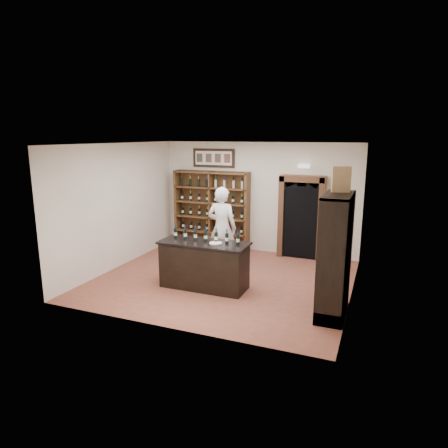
{
  "coord_description": "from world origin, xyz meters",
  "views": [
    {
      "loc": [
        3.19,
        -7.89,
        3.19
      ],
      "look_at": [
        -0.11,
        0.3,
        1.21
      ],
      "focal_mm": 32.0,
      "sensor_mm": 36.0,
      "label": 1
    }
  ],
  "objects_px": {
    "tasting_counter": "(204,265)",
    "shopkeeper": "(222,228)",
    "counter_bottle_0": "(175,233)",
    "wine_shelf": "(212,210)",
    "wine_crate": "(341,179)",
    "side_cabinet": "(336,275)"
  },
  "relations": [
    {
      "from": "tasting_counter",
      "to": "shopkeeper",
      "type": "distance_m",
      "value": 1.49
    },
    {
      "from": "wine_shelf",
      "to": "counter_bottle_0",
      "type": "height_order",
      "value": "wine_shelf"
    },
    {
      "from": "wine_shelf",
      "to": "tasting_counter",
      "type": "distance_m",
      "value": 3.19
    },
    {
      "from": "tasting_counter",
      "to": "wine_crate",
      "type": "relative_size",
      "value": 4.2
    },
    {
      "from": "tasting_counter",
      "to": "side_cabinet",
      "type": "relative_size",
      "value": 0.85
    },
    {
      "from": "wine_shelf",
      "to": "counter_bottle_0",
      "type": "xyz_separation_m",
      "value": [
        0.38,
        -2.85,
        0.01
      ]
    },
    {
      "from": "shopkeeper",
      "to": "side_cabinet",
      "type": "bearing_deg",
      "value": 150.31
    },
    {
      "from": "counter_bottle_0",
      "to": "wine_crate",
      "type": "relative_size",
      "value": 0.67
    },
    {
      "from": "counter_bottle_0",
      "to": "shopkeeper",
      "type": "height_order",
      "value": "shopkeeper"
    },
    {
      "from": "side_cabinet",
      "to": "tasting_counter",
      "type": "bearing_deg",
      "value": 173.72
    },
    {
      "from": "tasting_counter",
      "to": "wine_crate",
      "type": "bearing_deg",
      "value": -0.97
    },
    {
      "from": "side_cabinet",
      "to": "shopkeeper",
      "type": "xyz_separation_m",
      "value": [
        -2.89,
        1.69,
        0.24
      ]
    },
    {
      "from": "tasting_counter",
      "to": "side_cabinet",
      "type": "distance_m",
      "value": 2.75
    },
    {
      "from": "tasting_counter",
      "to": "wine_shelf",
      "type": "bearing_deg",
      "value": 110.56
    },
    {
      "from": "wine_shelf",
      "to": "wine_crate",
      "type": "height_order",
      "value": "wine_crate"
    },
    {
      "from": "tasting_counter",
      "to": "shopkeeper",
      "type": "bearing_deg",
      "value": 96.68
    },
    {
      "from": "wine_shelf",
      "to": "tasting_counter",
      "type": "xyz_separation_m",
      "value": [
        1.1,
        -2.93,
        -0.61
      ]
    },
    {
      "from": "side_cabinet",
      "to": "shopkeeper",
      "type": "distance_m",
      "value": 3.35
    },
    {
      "from": "wine_crate",
      "to": "counter_bottle_0",
      "type": "bearing_deg",
      "value": 163.6
    },
    {
      "from": "wine_shelf",
      "to": "counter_bottle_0",
      "type": "distance_m",
      "value": 2.87
    },
    {
      "from": "tasting_counter",
      "to": "shopkeeper",
      "type": "xyz_separation_m",
      "value": [
        -0.16,
        1.39,
        0.5
      ]
    },
    {
      "from": "counter_bottle_0",
      "to": "shopkeeper",
      "type": "xyz_separation_m",
      "value": [
        0.56,
        1.3,
        -0.11
      ]
    }
  ]
}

